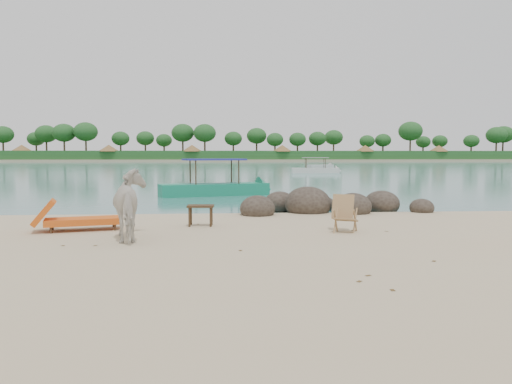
# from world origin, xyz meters

# --- Properties ---
(water) EXTENTS (400.00, 400.00, 0.00)m
(water) POSITION_xyz_m (0.00, 90.00, 0.00)
(water) COLOR #3C7678
(water) RESTS_ON ground
(far_shore) EXTENTS (420.00, 90.00, 1.40)m
(far_shore) POSITION_xyz_m (0.00, 170.00, 0.00)
(far_shore) COLOR tan
(far_shore) RESTS_ON ground
(far_scenery) EXTENTS (420.00, 18.00, 9.50)m
(far_scenery) POSITION_xyz_m (0.03, 136.70, 3.14)
(far_scenery) COLOR #1E4C1E
(far_scenery) RESTS_ON ground
(boulders) EXTENTS (6.34, 2.90, 1.13)m
(boulders) POSITION_xyz_m (2.97, 6.33, 0.21)
(boulders) COLOR #322821
(boulders) RESTS_ON ground
(cow) EXTENTS (1.32, 2.00, 1.55)m
(cow) POSITION_xyz_m (-2.32, 1.28, 0.77)
(cow) COLOR beige
(cow) RESTS_ON ground
(side_table) EXTENTS (0.70, 0.48, 0.54)m
(side_table) POSITION_xyz_m (-0.92, 3.20, 0.27)
(side_table) COLOR #312113
(side_table) RESTS_ON ground
(lounge_chair) EXTENTS (2.37, 1.33, 0.67)m
(lounge_chair) POSITION_xyz_m (-3.77, 2.69, 0.34)
(lounge_chair) COLOR orange
(lounge_chair) RESTS_ON ground
(deck_chair) EXTENTS (0.78, 0.81, 0.89)m
(deck_chair) POSITION_xyz_m (2.58, 1.90, 0.45)
(deck_chair) COLOR #A27B51
(deck_chair) RESTS_ON ground
(boat_near) EXTENTS (5.95, 2.92, 2.84)m
(boat_near) POSITION_xyz_m (-0.68, 14.05, 1.42)
(boat_near) COLOR #157E5C
(boat_near) RESTS_ON water
(boat_mid) EXTENTS (5.69, 1.61, 2.74)m
(boat_mid) POSITION_xyz_m (9.82, 43.17, 1.37)
(boat_mid) COLOR silver
(boat_mid) RESTS_ON water
(boat_far) EXTENTS (4.94, 3.44, 0.58)m
(boat_far) POSITION_xyz_m (14.80, 64.82, 0.29)
(boat_far) COLOR beige
(boat_far) RESTS_ON water
(dead_leaves) EXTENTS (8.01, 6.86, 0.00)m
(dead_leaves) POSITION_xyz_m (-0.07, -0.13, 0.00)
(dead_leaves) COLOR brown
(dead_leaves) RESTS_ON ground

